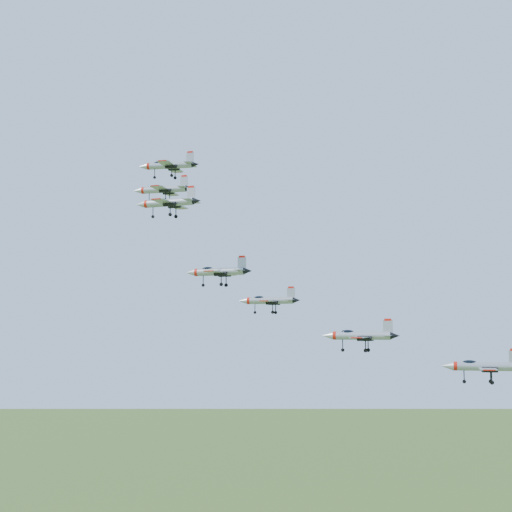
% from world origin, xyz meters
% --- Properties ---
extents(jet_lead, '(13.33, 11.32, 3.62)m').
position_xyz_m(jet_lead, '(-16.44, 16.44, 146.07)').
color(jet_lead, '#9A9FA6').
extents(jet_left_high, '(11.77, 9.93, 3.17)m').
position_xyz_m(jet_left_high, '(-6.96, 0.37, 137.15)').
color(jet_left_high, '#9A9FA6').
extents(jet_right_high, '(11.46, 9.54, 3.06)m').
position_xyz_m(jet_right_high, '(4.73, -15.49, 131.17)').
color(jet_right_high, '#9A9FA6').
extents(jet_left_low, '(11.36, 9.52, 3.04)m').
position_xyz_m(jet_left_low, '(12.79, 4.88, 116.27)').
color(jet_left_low, '#9A9FA6').
extents(jet_right_low, '(11.61, 9.66, 3.10)m').
position_xyz_m(jet_right_low, '(10.26, -8.94, 120.47)').
color(jet_right_low, '#9A9FA6').
extents(jet_trail, '(11.86, 9.88, 3.17)m').
position_xyz_m(jet_trail, '(32.89, -5.53, 110.27)').
color(jet_trail, '#9A9FA6').
extents(jet_extra, '(13.42, 11.31, 3.61)m').
position_xyz_m(jet_extra, '(47.98, 11.51, 105.26)').
color(jet_extra, '#9A9FA6').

